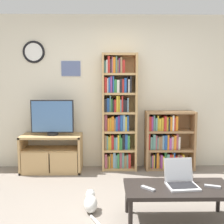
{
  "coord_description": "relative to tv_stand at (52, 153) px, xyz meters",
  "views": [
    {
      "loc": [
        -0.09,
        -2.5,
        1.48
      ],
      "look_at": [
        -0.03,
        1.1,
        1.07
      ],
      "focal_mm": 42.0,
      "sensor_mm": 36.0,
      "label": 1
    }
  ],
  "objects": [
    {
      "name": "laptop",
      "position": [
        1.71,
        -1.57,
        0.15
      ],
      "size": [
        0.34,
        0.32,
        0.27
      ],
      "rotation": [
        0.0,
        0.0,
        0.09
      ],
      "color": "silver",
      "rests_on": "coffee_table"
    },
    {
      "name": "coffee_table",
      "position": [
        1.67,
        -1.61,
        0.04
      ],
      "size": [
        1.13,
        0.52,
        0.39
      ],
      "color": "black",
      "rests_on": "ground_plane"
    },
    {
      "name": "remote_far_from_laptop",
      "position": [
        2.03,
        -1.63,
        0.09
      ],
      "size": [
        0.17,
        0.09,
        0.02
      ],
      "rotation": [
        0.0,
        0.0,
        1.23
      ],
      "color": "#99999E",
      "rests_on": "coffee_table"
    },
    {
      "name": "bookshelf_tall",
      "position": [
        1.1,
        0.12,
        0.63
      ],
      "size": [
        0.58,
        0.28,
        1.94
      ],
      "color": "tan",
      "rests_on": "ground_plane"
    },
    {
      "name": "tv_stand",
      "position": [
        0.0,
        0.0,
        0.0
      ],
      "size": [
        0.98,
        0.44,
        0.61
      ],
      "color": "tan",
      "rests_on": "ground_plane"
    },
    {
      "name": "television",
      "position": [
        0.03,
        0.01,
        0.6
      ],
      "size": [
        0.69,
        0.18,
        0.58
      ],
      "color": "black",
      "rests_on": "tv_stand"
    },
    {
      "name": "wall_back",
      "position": [
        1.01,
        0.29,
        1.0
      ],
      "size": [
        6.49,
        0.09,
        2.6
      ],
      "color": "beige",
      "rests_on": "ground_plane"
    },
    {
      "name": "cat",
      "position": [
        0.74,
        -1.37,
        -0.2
      ],
      "size": [
        0.24,
        0.49,
        0.25
      ],
      "rotation": [
        0.0,
        0.0,
        0.11
      ],
      "color": "white",
      "rests_on": "ground_plane"
    },
    {
      "name": "bookshelf_short",
      "position": [
        1.93,
        0.12,
        0.16
      ],
      "size": [
        0.82,
        0.28,
        0.99
      ],
      "color": "#9E754C",
      "rests_on": "ground_plane"
    },
    {
      "name": "remote_near_laptop",
      "position": [
        1.34,
        -1.67,
        0.09
      ],
      "size": [
        0.14,
        0.14,
        0.02
      ],
      "rotation": [
        0.0,
        0.0,
        0.79
      ],
      "color": "#99999E",
      "rests_on": "coffee_table"
    }
  ]
}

